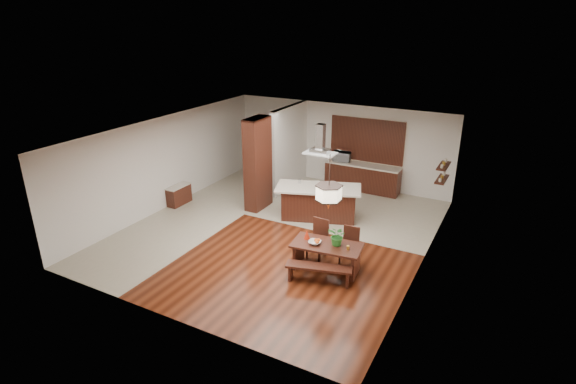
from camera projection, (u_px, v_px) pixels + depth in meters
The scene contains 25 objects.
room_shell at pixel (278, 162), 12.05m from camera, with size 9.00×9.04×2.92m.
tile_hallway at pixel (202, 212), 14.01m from camera, with size 2.50×9.00×0.01m, color #B4AC96.
tile_kitchen at pixel (351, 208), 14.31m from camera, with size 5.50×4.00×0.01m, color #B4AC96.
soffit_band at pixel (278, 132), 11.75m from camera, with size 8.00×9.00×0.02m, color #361F0D.
partition_pier at pixel (258, 164), 13.88m from camera, with size 0.45×1.00×2.90m, color black.
partition_stub at pixel (290, 148), 15.60m from camera, with size 0.18×2.40×2.90m, color silver.
hallway_console at pixel (179, 195), 14.52m from camera, with size 0.37×0.88×0.63m, color black.
hallway_doorway at pixel (273, 146), 17.22m from camera, with size 1.10×0.20×2.10m, color black.
rear_counter at pixel (362, 177), 15.64m from camera, with size 2.60×0.62×0.95m.
kitchen_window at pixel (367, 140), 15.39m from camera, with size 2.60×0.08×1.50m, color #9C622E.
shelf_lower at pixel (442, 179), 12.74m from camera, with size 0.26×0.90×0.04m, color black.
shelf_upper at pixel (444, 166), 12.59m from camera, with size 0.26×0.90×0.04m, color black.
dining_table at pixel (327, 251), 10.68m from camera, with size 1.72×1.00×0.68m.
dining_bench at pixel (319, 274), 10.27m from camera, with size 1.51×0.33×0.42m, color black, non-canonical shape.
dining_chair_left at pixel (317, 239), 11.26m from camera, with size 0.44×0.44×1.00m, color black, non-canonical shape.
dining_chair_right at pixel (349, 246), 10.99m from camera, with size 0.41×0.41×0.93m, color black, non-canonical shape.
pendant_lantern at pixel (329, 183), 10.04m from camera, with size 0.64×0.64×1.31m, color beige, non-canonical shape.
foliage_plant at pixel (338, 236), 10.48m from camera, with size 0.44×0.38×0.49m, color #287326.
fruit_bowl at pixel (315, 242), 10.63m from camera, with size 0.29×0.29×0.07m, color beige.
napkin_cone at pixel (307, 234), 10.84m from camera, with size 0.15×0.15×0.23m, color #B8240D.
gold_ornament at pixel (348, 248), 10.36m from camera, with size 0.07×0.07×0.10m, color gold.
kitchen_island at pixel (319, 202), 13.42m from camera, with size 2.70×1.85×1.02m.
range_hood at pixel (321, 139), 12.71m from camera, with size 0.90×0.55×0.87m, color silver, non-canonical shape.
island_cup at pixel (331, 189), 12.94m from camera, with size 0.12×0.12×0.09m, color silver.
microwave at pixel (342, 156), 15.77m from camera, with size 0.61×0.41×0.34m, color silver.
Camera 1 is at (5.65, -10.03, 5.72)m, focal length 28.00 mm.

